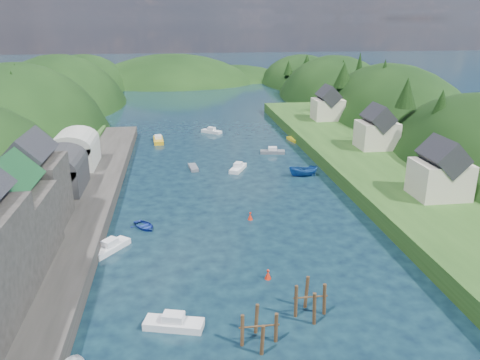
{
  "coord_description": "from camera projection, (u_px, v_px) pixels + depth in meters",
  "views": [
    {
      "loc": [
        -8.51,
        -34.65,
        25.87
      ],
      "look_at": [
        0.0,
        28.0,
        4.0
      ],
      "focal_mm": 35.0,
      "sensor_mm": 36.0,
      "label": 1
    }
  ],
  "objects": [
    {
      "name": "moored_boats",
      "position": [
        217.0,
        209.0,
        65.53
      ],
      "size": [
        37.4,
        92.76,
        2.07
      ],
      "color": "silver",
      "rests_on": "ground"
    },
    {
      "name": "far_hills",
      "position": [
        199.0,
        105.0,
        208.62
      ],
      "size": [
        103.0,
        68.0,
        44.0
      ],
      "color": "black",
      "rests_on": "ground"
    },
    {
      "name": "hillside_right",
      "position": [
        388.0,
        155.0,
        120.37
      ],
      "size": [
        36.0,
        245.56,
        48.0
      ],
      "color": "black",
      "rests_on": "ground"
    },
    {
      "name": "channel_buoy_far",
      "position": [
        250.0,
        216.0,
        63.41
      ],
      "size": [
        0.7,
        0.7,
        1.1
      ],
      "color": "#B4220E",
      "rests_on": "ground"
    },
    {
      "name": "piling_cluster_near",
      "position": [
        259.0,
        332.0,
        38.97
      ],
      "size": [
        3.43,
        3.18,
        3.44
      ],
      "color": "#382314",
      "rests_on": "ground"
    },
    {
      "name": "boat_sheds",
      "position": [
        67.0,
        157.0,
        73.48
      ],
      "size": [
        7.0,
        21.0,
        7.5
      ],
      "color": "#2D2D30",
      "rests_on": "quay_left"
    },
    {
      "name": "ground",
      "position": [
        224.0,
        162.0,
        88.81
      ],
      "size": [
        600.0,
        600.0,
        0.0
      ],
      "primitive_type": "plane",
      "color": "black",
      "rests_on": "ground"
    },
    {
      "name": "quay_left",
      "position": [
        55.0,
        233.0,
        57.34
      ],
      "size": [
        12.0,
        110.0,
        2.0
      ],
      "primitive_type": "cube",
      "color": "#2D2B28",
      "rests_on": "ground"
    },
    {
      "name": "channel_buoy_near",
      "position": [
        268.0,
        275.0,
        48.95
      ],
      "size": [
        0.7,
        0.7,
        1.1
      ],
      "color": "#B4220E",
      "rests_on": "ground"
    },
    {
      "name": "hill_trees",
      "position": [
        220.0,
        92.0,
        98.78
      ],
      "size": [
        91.08,
        149.35,
        12.39
      ],
      "color": "black",
      "rests_on": "ground"
    },
    {
      "name": "piling_cluster_far",
      "position": [
        310.0,
        303.0,
        42.56
      ],
      "size": [
        3.2,
        2.99,
        3.9
      ],
      "color": "#382314",
      "rests_on": "ground"
    },
    {
      "name": "terrace_right",
      "position": [
        371.0,
        167.0,
        82.23
      ],
      "size": [
        16.0,
        120.0,
        2.4
      ],
      "primitive_type": "cube",
      "color": "#234719",
      "rests_on": "ground"
    },
    {
      "name": "hillside_left",
      "position": [
        22.0,
        172.0,
        109.12
      ],
      "size": [
        44.0,
        245.56,
        52.0
      ],
      "color": "black",
      "rests_on": "ground"
    },
    {
      "name": "right_bank_cottages",
      "position": [
        371.0,
        130.0,
        88.9
      ],
      "size": [
        9.0,
        59.24,
        8.41
      ],
      "color": "beige",
      "rests_on": "terrace_right"
    }
  ]
}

